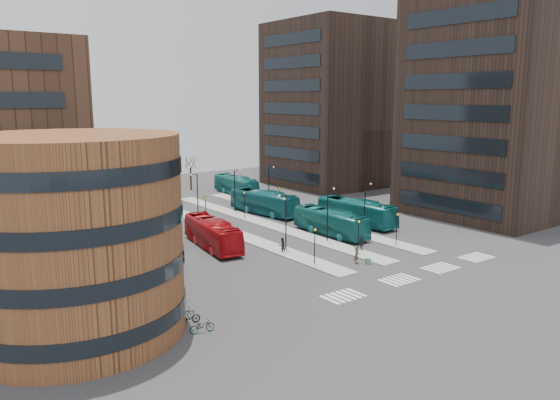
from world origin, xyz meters
TOP-DOWN VIEW (x-y plane):
  - ground at (0.00, 0.00)m, footprint 160.00×160.00m
  - island_left at (-4.00, 30.00)m, footprint 2.50×45.00m
  - island_mid at (2.00, 30.00)m, footprint 2.50×45.00m
  - island_right at (8.00, 30.00)m, footprint 2.50×45.00m
  - suitcase at (0.15, 9.08)m, footprint 0.57×0.50m
  - red_bus at (-9.22, 23.82)m, footprint 4.42×11.82m
  - teal_bus_a at (5.14, 20.27)m, footprint 2.63×11.20m
  - teal_bus_b at (5.56, 34.90)m, footprint 4.16×12.44m
  - teal_bus_c at (11.54, 22.37)m, footprint 3.43×12.14m
  - teal_bus_d at (10.93, 50.98)m, footprint 3.58×11.83m
  - traveller at (-0.60, 9.97)m, footprint 0.77×0.65m
  - commuter_a at (-4.29, 17.52)m, footprint 0.81×0.63m
  - commuter_b at (2.97, 12.81)m, footprint 0.59×1.09m
  - commuter_c at (4.96, 18.00)m, footprint 0.85×1.13m
  - bicycle_near at (-21.00, 4.71)m, footprint 1.91×0.91m
  - bicycle_mid at (-21.00, 6.69)m, footprint 1.72×0.94m
  - bicycle_far at (-21.00, 7.54)m, footprint 1.72×0.63m
  - crosswalk_stripes at (1.75, 4.00)m, footprint 22.35×2.40m
  - round_building at (-28.00, 10.00)m, footprint 15.16×15.16m
  - tower_near at (31.98, 16.00)m, footprint 20.12×20.00m
  - tower_far at (31.98, 50.00)m, footprint 20.12×20.00m
  - sign_poles at (1.60, 23.00)m, footprint 12.45×22.12m
  - lamp_posts at (2.64, 28.00)m, footprint 14.04×20.24m
  - bare_trees at (2.67, 62.67)m, footprint 10.97×8.14m

SIDE VIEW (x-z plane):
  - ground at x=0.00m, z-range 0.00..0.00m
  - crosswalk_stripes at x=1.75m, z-range 0.00..0.01m
  - island_left at x=-4.00m, z-range 0.00..0.15m
  - island_mid at x=2.00m, z-range 0.00..0.15m
  - island_right at x=8.00m, z-range 0.00..0.15m
  - suitcase at x=0.15m, z-range 0.00..0.60m
  - bicycle_far at x=-21.00m, z-range 0.00..0.90m
  - bicycle_near at x=-21.00m, z-range 0.00..0.96m
  - bicycle_mid at x=-21.00m, z-range 0.00..0.99m
  - commuter_c at x=4.96m, z-range 0.00..1.56m
  - commuter_a at x=-4.29m, z-range 0.00..1.64m
  - commuter_b at x=2.97m, z-range 0.00..1.77m
  - traveller at x=-0.60m, z-range 0.00..1.80m
  - teal_bus_a at x=5.14m, z-range 0.00..3.12m
  - red_bus at x=-9.22m, z-range 0.00..3.22m
  - teal_bus_d at x=10.93m, z-range 0.00..3.25m
  - teal_bus_c at x=11.54m, z-range 0.00..3.35m
  - teal_bus_b at x=5.56m, z-range 0.00..3.40m
  - sign_poles at x=1.60m, z-range 0.58..4.23m
  - bare_trees at x=2.67m, z-range -0.22..5.67m
  - lamp_posts at x=2.64m, z-range 0.52..6.64m
  - round_building at x=-28.00m, z-range -0.01..13.99m
  - tower_near at x=31.98m, z-range 0.00..30.00m
  - tower_far at x=31.98m, z-range 0.00..30.00m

